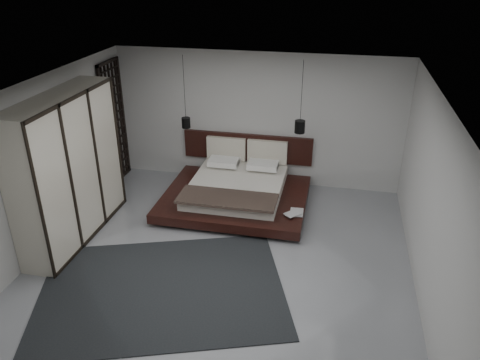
% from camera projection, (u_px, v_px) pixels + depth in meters
% --- Properties ---
extents(floor, '(6.00, 6.00, 0.00)m').
position_uv_depth(floor, '(223.00, 257.00, 7.71)').
color(floor, gray).
rests_on(floor, ground).
extents(ceiling, '(6.00, 6.00, 0.00)m').
position_uv_depth(ceiling, '(220.00, 91.00, 6.49)').
color(ceiling, white).
rests_on(ceiling, wall_back).
extents(wall_back, '(6.00, 0.00, 6.00)m').
position_uv_depth(wall_back, '(257.00, 120.00, 9.74)').
color(wall_back, '#B6B6B4').
rests_on(wall_back, floor).
extents(wall_front, '(6.00, 0.00, 6.00)m').
position_uv_depth(wall_front, '(145.00, 316.00, 4.46)').
color(wall_front, '#B6B6B4').
rests_on(wall_front, floor).
extents(wall_left, '(0.00, 6.00, 6.00)m').
position_uv_depth(wall_left, '(45.00, 164.00, 7.67)').
color(wall_left, '#B6B6B4').
rests_on(wall_left, floor).
extents(wall_right, '(0.00, 6.00, 6.00)m').
position_uv_depth(wall_right, '(430.00, 201.00, 6.53)').
color(wall_right, '#B6B6B4').
rests_on(wall_right, floor).
extents(lattice_screen, '(0.05, 0.90, 2.60)m').
position_uv_depth(lattice_screen, '(115.00, 123.00, 9.86)').
color(lattice_screen, black).
rests_on(lattice_screen, floor).
extents(bed, '(2.78, 2.39, 1.08)m').
position_uv_depth(bed, '(237.00, 189.00, 9.30)').
color(bed, black).
rests_on(bed, floor).
extents(book_lower, '(0.25, 0.33, 0.03)m').
position_uv_depth(book_lower, '(290.00, 212.00, 8.51)').
color(book_lower, '#99724C').
rests_on(book_lower, bed).
extents(book_upper, '(0.34, 0.34, 0.02)m').
position_uv_depth(book_upper, '(289.00, 211.00, 8.48)').
color(book_upper, '#99724C').
rests_on(book_upper, book_lower).
extents(pendant_left, '(0.17, 0.17, 1.45)m').
position_uv_depth(pendant_left, '(186.00, 122.00, 9.39)').
color(pendant_left, black).
rests_on(pendant_left, ceiling).
extents(pendant_right, '(0.20, 0.20, 1.38)m').
position_uv_depth(pendant_right, '(300.00, 127.00, 8.92)').
color(pendant_right, black).
rests_on(pendant_right, ceiling).
extents(wardrobe, '(0.61, 2.58, 2.53)m').
position_uv_depth(wardrobe, '(68.00, 169.00, 7.83)').
color(wardrobe, beige).
rests_on(wardrobe, floor).
extents(rug, '(4.21, 3.58, 0.02)m').
position_uv_depth(rug, '(162.00, 289.00, 6.97)').
color(rug, black).
rests_on(rug, floor).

